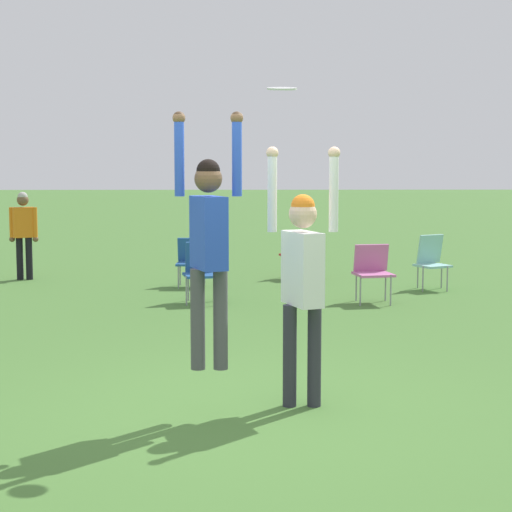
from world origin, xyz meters
TOP-DOWN VIEW (x-y plane):
  - ground_plane at (0.00, 0.00)m, footprint 120.00×120.00m
  - person_jumping at (-0.20, -0.07)m, footprint 0.57×0.46m
  - person_defending at (0.59, 0.22)m, footprint 0.63×0.51m
  - frisbee at (0.40, 0.03)m, footprint 0.25×0.25m
  - camping_chair_0 at (2.07, 5.78)m, footprint 0.61×0.65m
  - camping_chair_1 at (1.09, 8.54)m, footprint 0.64×0.70m
  - camping_chair_2 at (-0.76, 7.53)m, footprint 0.52×0.55m
  - camping_chair_3 at (3.27, 7.12)m, footprint 0.64×0.70m
  - camping_chair_4 at (-0.51, 5.84)m, footprint 0.63×0.68m
  - person_spectator_near at (-3.84, 8.41)m, footprint 0.53×0.34m

SIDE VIEW (x-z plane):
  - ground_plane at x=0.00m, z-range 0.00..0.00m
  - camping_chair_2 at x=-0.76m, z-range 0.07..0.89m
  - camping_chair_1 at x=1.09m, z-range 0.09..0.94m
  - camping_chair_3 at x=3.27m, z-range 0.06..0.97m
  - camping_chair_0 at x=2.07m, z-range 0.09..0.96m
  - camping_chair_4 at x=-0.51m, z-range 0.07..0.98m
  - person_spectator_near at x=-3.84m, z-range 0.14..1.73m
  - person_defending at x=0.59m, z-range 0.08..2.33m
  - person_jumping at x=-0.20m, z-range 0.47..2.58m
  - frisbee at x=0.40m, z-range 2.68..2.73m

